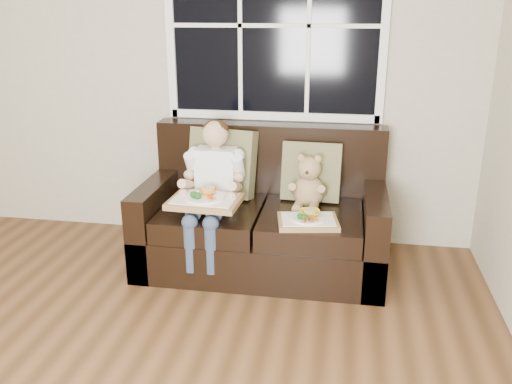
% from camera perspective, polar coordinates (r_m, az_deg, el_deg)
% --- Properties ---
extents(window_back, '(1.62, 0.04, 1.37)m').
position_cam_1_polar(window_back, '(4.08, 1.95, 17.11)').
color(window_back, black).
rests_on(window_back, room_walls).
extents(loveseat, '(1.70, 0.92, 0.96)m').
position_cam_1_polar(loveseat, '(3.91, 0.81, -3.17)').
color(loveseat, black).
rests_on(loveseat, ground).
extents(pillow_left, '(0.53, 0.32, 0.51)m').
position_cam_1_polar(pillow_left, '(3.98, -3.58, 3.12)').
color(pillow_left, olive).
rests_on(pillow_left, loveseat).
extents(pillow_right, '(0.43, 0.21, 0.43)m').
position_cam_1_polar(pillow_right, '(3.90, 5.86, 2.15)').
color(pillow_right, olive).
rests_on(pillow_right, loveseat).
extents(child, '(0.40, 0.60, 0.92)m').
position_cam_1_polar(child, '(3.74, -4.56, 1.38)').
color(child, white).
rests_on(child, loveseat).
extents(teddy_bear, '(0.24, 0.29, 0.39)m').
position_cam_1_polar(teddy_bear, '(3.78, 5.57, 0.74)').
color(teddy_bear, tan).
rests_on(teddy_bear, loveseat).
extents(tray_left, '(0.48, 0.37, 0.10)m').
position_cam_1_polar(tray_left, '(3.58, -5.39, -0.81)').
color(tray_left, olive).
rests_on(tray_left, child).
extents(tray_right, '(0.43, 0.35, 0.09)m').
position_cam_1_polar(tray_right, '(3.51, 5.50, -2.94)').
color(tray_right, olive).
rests_on(tray_right, loveseat).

